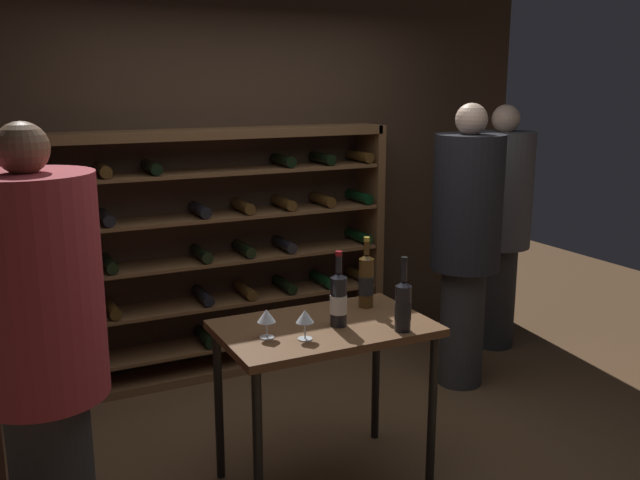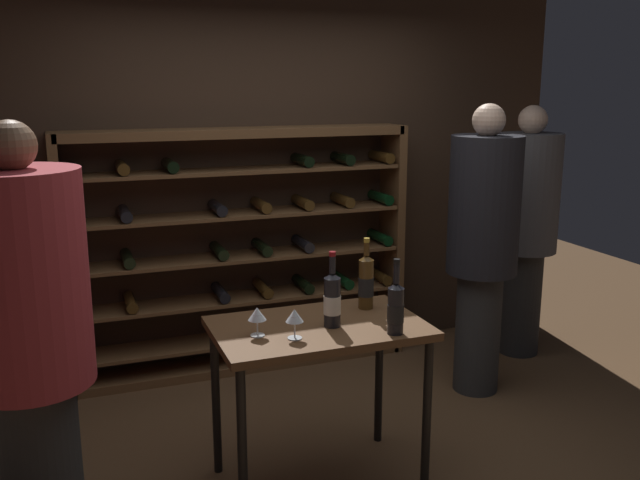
% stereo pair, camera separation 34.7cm
% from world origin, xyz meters
% --- Properties ---
extents(ground_plane, '(9.39, 9.39, 0.00)m').
position_xyz_m(ground_plane, '(0.00, 0.00, 0.00)').
color(ground_plane, brown).
extents(back_wall, '(4.72, 0.10, 2.81)m').
position_xyz_m(back_wall, '(0.00, 1.70, 1.41)').
color(back_wall, '#3D2B1E').
rests_on(back_wall, ground).
extents(wine_rack, '(2.40, 0.32, 1.71)m').
position_xyz_m(wine_rack, '(-0.19, 1.49, 0.86)').
color(wine_rack, brown).
rests_on(wine_rack, ground).
extents(tasting_table, '(1.03, 0.65, 0.85)m').
position_xyz_m(tasting_table, '(-0.21, -0.09, 0.75)').
color(tasting_table, brown).
rests_on(tasting_table, ground).
extents(person_guest_khaki, '(0.50, 0.50, 1.87)m').
position_xyz_m(person_guest_khaki, '(-1.51, -0.22, 1.03)').
color(person_guest_khaki, '#292929').
rests_on(person_guest_khaki, ground).
extents(person_bystander_dark_jacket, '(0.45, 0.45, 1.85)m').
position_xyz_m(person_bystander_dark_jacket, '(1.83, 1.02, 1.02)').
color(person_bystander_dark_jacket, '#2C2C2C').
rests_on(person_bystander_dark_jacket, ground).
extents(person_host_in_suit, '(0.45, 0.46, 1.88)m').
position_xyz_m(person_host_in_suit, '(1.15, 0.57, 1.04)').
color(person_host_in_suit, '#303030').
rests_on(person_host_in_suit, ground).
extents(wine_bottle_amber_reserve, '(0.08, 0.08, 0.36)m').
position_xyz_m(wine_bottle_amber_reserve, '(0.08, -0.34, 0.98)').
color(wine_bottle_amber_reserve, black).
rests_on(wine_bottle_amber_reserve, tasting_table).
extents(wine_bottle_red_label, '(0.08, 0.08, 0.38)m').
position_xyz_m(wine_bottle_red_label, '(0.11, 0.06, 0.99)').
color(wine_bottle_red_label, '#4C3314').
rests_on(wine_bottle_red_label, tasting_table).
extents(wine_bottle_gold_foil, '(0.08, 0.08, 0.37)m').
position_xyz_m(wine_bottle_gold_foil, '(-0.16, -0.14, 0.99)').
color(wine_bottle_gold_foil, black).
rests_on(wine_bottle_gold_foil, tasting_table).
extents(wine_glass_stemmed_left, '(0.09, 0.09, 0.14)m').
position_xyz_m(wine_glass_stemmed_left, '(-0.54, -0.14, 0.95)').
color(wine_glass_stemmed_left, silver).
rests_on(wine_glass_stemmed_left, tasting_table).
extents(wine_glass_stemmed_right, '(0.08, 0.08, 0.14)m').
position_xyz_m(wine_glass_stemmed_right, '(-0.39, -0.23, 0.96)').
color(wine_glass_stemmed_right, silver).
rests_on(wine_glass_stemmed_right, tasting_table).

